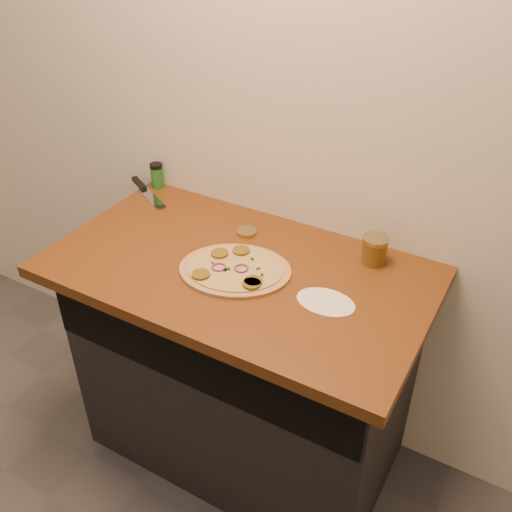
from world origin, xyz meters
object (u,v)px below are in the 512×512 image
Objects in this scene: pizza at (235,269)px; salsa_jar at (374,250)px; spice_shaker at (157,175)px; chefs_knife at (145,190)px.

salsa_jar reaches higher than pizza.
pizza is at bearing -143.17° from salsa_jar.
salsa_jar is 0.92× the size of spice_shaker.
salsa_jar reaches higher than chefs_knife.
chefs_knife is at bearing -108.23° from spice_shaker.
pizza is at bearing -30.99° from spice_shaker.
spice_shaker reaches higher than salsa_jar.
pizza reaches higher than chefs_knife.
spice_shaker is (0.02, 0.06, 0.04)m from chefs_knife.
salsa_jar is 0.91m from spice_shaker.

